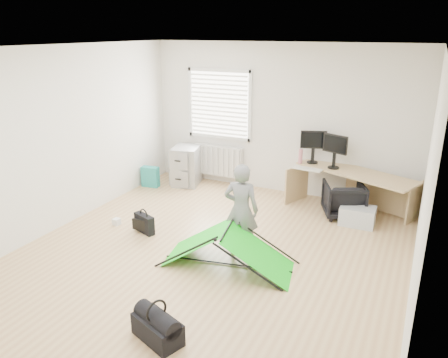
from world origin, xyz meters
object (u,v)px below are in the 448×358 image
at_px(kite, 228,247).
at_px(thermos, 301,156).
at_px(monitor_left, 313,151).
at_px(filing_cabinet, 187,165).
at_px(storage_crate, 357,216).
at_px(laptop_bag, 144,224).
at_px(monitor_right, 334,156).
at_px(duffel_bag, 158,329).
at_px(office_chair, 344,199).
at_px(person, 241,210).
at_px(desk, 354,191).

bearing_deg(kite, thermos, 75.11).
bearing_deg(monitor_left, kite, -117.47).
height_order(filing_cabinet, storage_crate, filing_cabinet).
xyz_separation_m(filing_cabinet, kite, (2.06, -2.53, -0.11)).
bearing_deg(laptop_bag, monitor_right, 65.63).
distance_m(filing_cabinet, duffel_bag, 4.61).
bearing_deg(filing_cabinet, monitor_left, -9.10).
height_order(office_chair, person, person).
distance_m(office_chair, duffel_bag, 3.98).
bearing_deg(thermos, laptop_bag, -126.46).
bearing_deg(thermos, office_chair, -25.04).
bearing_deg(kite, duffel_bag, -101.73).
bearing_deg(monitor_right, person, -87.89).
bearing_deg(storage_crate, office_chair, 138.19).
xyz_separation_m(monitor_left, office_chair, (0.68, -0.51, -0.60)).
height_order(monitor_right, kite, monitor_right).
xyz_separation_m(filing_cabinet, monitor_left, (2.42, 0.23, 0.51)).
bearing_deg(desk, duffel_bag, -82.56).
xyz_separation_m(filing_cabinet, monitor_right, (2.82, 0.08, 0.52)).
relative_size(monitor_right, duffel_bag, 0.84).
distance_m(office_chair, storage_crate, 0.39).
height_order(monitor_right, laptop_bag, monitor_right).
distance_m(thermos, person, 2.29).
bearing_deg(desk, person, -93.83).
relative_size(laptop_bag, duffel_bag, 0.71).
distance_m(monitor_left, person, 2.42).
bearing_deg(laptop_bag, person, 21.98).
height_order(kite, storage_crate, kite).
relative_size(person, kite, 0.76).
xyz_separation_m(filing_cabinet, person, (2.09, -2.16, 0.26)).
distance_m(desk, office_chair, 0.35).
xyz_separation_m(monitor_right, office_chair, (0.28, -0.37, -0.60)).
height_order(office_chair, duffel_bag, office_chair).
bearing_deg(kite, laptop_bag, 156.28).
bearing_deg(laptop_bag, thermos, 74.46).
relative_size(filing_cabinet, thermos, 2.98).
bearing_deg(person, storage_crate, -138.01).
xyz_separation_m(desk, storage_crate, (0.18, -0.57, -0.19)).
xyz_separation_m(desk, thermos, (-0.96, 0.07, 0.46)).
relative_size(person, storage_crate, 2.43).
relative_size(office_chair, duffel_bag, 1.19).
bearing_deg(person, monitor_right, -117.96).
bearing_deg(filing_cabinet, kite, -65.22).
bearing_deg(thermos, monitor_right, -3.72).
bearing_deg(monitor_left, duffel_bag, -114.97).
xyz_separation_m(kite, duffel_bag, (-0.01, -1.60, -0.15)).
height_order(monitor_left, storage_crate, monitor_left).
bearing_deg(monitor_right, desk, 14.74).
bearing_deg(duffel_bag, person, 109.35).
distance_m(monitor_right, kite, 2.78).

